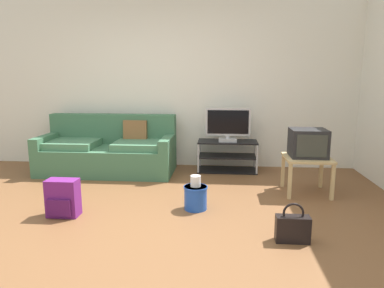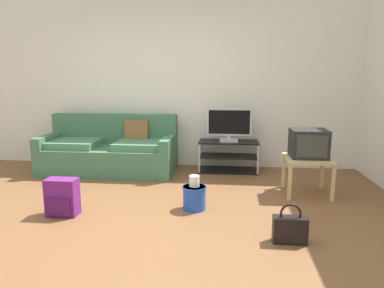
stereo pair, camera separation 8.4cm
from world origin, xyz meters
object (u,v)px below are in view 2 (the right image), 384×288
Objects in this scene: side_table at (308,163)px; cleaning_bucket at (194,196)px; tv_stand at (228,156)px; handbag at (290,229)px; crt_tv at (309,143)px; couch at (110,151)px; backpack at (62,197)px; flat_tv at (229,125)px.

cleaning_bucket is at bearing -153.35° from side_table.
tv_stand reaches higher than handbag.
tv_stand is 2.10× the size of crt_tv.
side_table is (2.76, -0.78, 0.08)m from couch.
tv_stand reaches higher than backpack.
couch is 2.87m from side_table.
side_table is at bearing -45.62° from tv_stand.
tv_stand is 2.30× the size of backpack.
handbag is at bearing -76.87° from flat_tv.
cleaning_bucket is at bearing -102.36° from tv_stand.
crt_tv is at bearing -44.48° from flat_tv.
tv_stand is 1.34× the size of flat_tv.
side_table is at bearing -15.81° from couch.
tv_stand is at bearing 90.00° from flat_tv.
handbag is (-0.42, -1.39, -0.51)m from crt_tv.
flat_tv is (-0.00, -0.02, 0.48)m from tv_stand.
side_table is at bearing -90.00° from crt_tv.
couch reaches higher than tv_stand.
couch is 5.07× the size of backpack.
flat_tv is at bearing 103.13° from handbag.
crt_tv is at bearing 27.20° from cleaning_bucket.
tv_stand is at bearing 73.50° from backpack.
couch is 4.62× the size of crt_tv.
flat_tv is 1.76m from cleaning_bucket.
couch is at bearing 134.70° from cleaning_bucket.
flat_tv is at bearing 135.52° from crt_tv.
flat_tv is at bearing 135.03° from side_table.
cleaning_bucket is (-0.36, -1.66, -0.08)m from tv_stand.
couch is at bearing 117.22° from backpack.
handbag is at bearing -42.61° from couch.
handbag is at bearing 14.77° from backpack.
flat_tv is (1.80, 0.18, 0.40)m from couch.
tv_stand is (1.80, 0.21, -0.08)m from couch.
handbag is at bearing -76.99° from tv_stand.
tv_stand is 2.52× the size of handbag.
handbag is at bearing -107.06° from side_table.
crt_tv reaches higher than handbag.
couch is 2.94× the size of flat_tv.
handbag is (0.55, -2.34, -0.59)m from flat_tv.
tv_stand is at bearing 134.85° from crt_tv.
side_table is 1.41× the size of backpack.
crt_tv is (2.76, -0.77, 0.32)m from couch.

